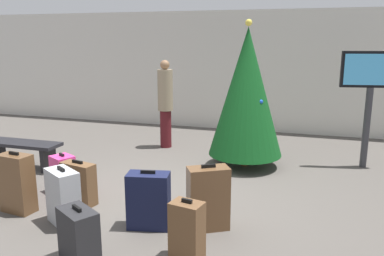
{
  "coord_description": "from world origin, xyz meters",
  "views": [
    {
      "loc": [
        2.15,
        -4.99,
        2.28
      ],
      "look_at": [
        0.36,
        0.85,
        0.9
      ],
      "focal_mm": 36.86,
      "sensor_mm": 36.0,
      "label": 1
    }
  ],
  "objects_px": {
    "flight_info_kiosk": "(371,85)",
    "suitcase_1": "(79,235)",
    "suitcase_3": "(17,183)",
    "holiday_tree": "(247,92)",
    "traveller_0": "(165,102)",
    "suitcase_0": "(149,200)",
    "suitcase_2": "(187,231)",
    "suitcase_7": "(208,198)",
    "waiting_bench": "(21,148)",
    "suitcase_6": "(63,197)",
    "suitcase_4": "(63,174)",
    "suitcase_5": "(79,183)"
  },
  "relations": [
    {
      "from": "flight_info_kiosk",
      "to": "suitcase_1",
      "type": "distance_m",
      "value": 5.46
    },
    {
      "from": "suitcase_3",
      "to": "suitcase_1",
      "type": "bearing_deg",
      "value": -29.22
    },
    {
      "from": "holiday_tree",
      "to": "traveller_0",
      "type": "xyz_separation_m",
      "value": [
        -1.85,
        0.8,
        -0.37
      ]
    },
    {
      "from": "suitcase_0",
      "to": "suitcase_2",
      "type": "xyz_separation_m",
      "value": [
        0.68,
        -0.57,
        -0.03
      ]
    },
    {
      "from": "suitcase_7",
      "to": "suitcase_3",
      "type": "bearing_deg",
      "value": -174.1
    },
    {
      "from": "holiday_tree",
      "to": "suitcase_7",
      "type": "height_order",
      "value": "holiday_tree"
    },
    {
      "from": "suitcase_1",
      "to": "suitcase_3",
      "type": "height_order",
      "value": "suitcase_3"
    },
    {
      "from": "waiting_bench",
      "to": "suitcase_3",
      "type": "distance_m",
      "value": 2.0
    },
    {
      "from": "holiday_tree",
      "to": "suitcase_1",
      "type": "bearing_deg",
      "value": -107.07
    },
    {
      "from": "holiday_tree",
      "to": "suitcase_7",
      "type": "relative_size",
      "value": 3.16
    },
    {
      "from": "suitcase_6",
      "to": "suitcase_3",
      "type": "bearing_deg",
      "value": 170.45
    },
    {
      "from": "holiday_tree",
      "to": "suitcase_0",
      "type": "height_order",
      "value": "holiday_tree"
    },
    {
      "from": "suitcase_1",
      "to": "suitcase_2",
      "type": "xyz_separation_m",
      "value": [
        1.08,
        0.35,
        0.04
      ]
    },
    {
      "from": "suitcase_0",
      "to": "suitcase_3",
      "type": "distance_m",
      "value": 1.87
    },
    {
      "from": "flight_info_kiosk",
      "to": "suitcase_7",
      "type": "height_order",
      "value": "flight_info_kiosk"
    },
    {
      "from": "holiday_tree",
      "to": "suitcase_4",
      "type": "xyz_separation_m",
      "value": [
        -2.42,
        -2.07,
        -1.08
      ]
    },
    {
      "from": "suitcase_3",
      "to": "holiday_tree",
      "type": "bearing_deg",
      "value": 47.71
    },
    {
      "from": "holiday_tree",
      "to": "suitcase_0",
      "type": "bearing_deg",
      "value": -104.75
    },
    {
      "from": "holiday_tree",
      "to": "suitcase_6",
      "type": "distance_m",
      "value": 3.62
    },
    {
      "from": "waiting_bench",
      "to": "suitcase_2",
      "type": "xyz_separation_m",
      "value": [
        3.79,
        -2.04,
        -0.04
      ]
    },
    {
      "from": "flight_info_kiosk",
      "to": "suitcase_4",
      "type": "height_order",
      "value": "flight_info_kiosk"
    },
    {
      "from": "flight_info_kiosk",
      "to": "traveller_0",
      "type": "xyz_separation_m",
      "value": [
        -3.93,
        0.22,
        -0.5
      ]
    },
    {
      "from": "waiting_bench",
      "to": "traveller_0",
      "type": "bearing_deg",
      "value": 46.31
    },
    {
      "from": "holiday_tree",
      "to": "suitcase_0",
      "type": "relative_size",
      "value": 3.55
    },
    {
      "from": "traveller_0",
      "to": "suitcase_3",
      "type": "xyz_separation_m",
      "value": [
        -0.74,
        -3.65,
        -0.59
      ]
    },
    {
      "from": "waiting_bench",
      "to": "suitcase_5",
      "type": "relative_size",
      "value": 2.32
    },
    {
      "from": "flight_info_kiosk",
      "to": "suitcase_4",
      "type": "xyz_separation_m",
      "value": [
        -4.51,
        -2.65,
        -1.21
      ]
    },
    {
      "from": "waiting_bench",
      "to": "suitcase_0",
      "type": "xyz_separation_m",
      "value": [
        3.11,
        -1.47,
        -0.01
      ]
    },
    {
      "from": "suitcase_1",
      "to": "traveller_0",
      "type": "bearing_deg",
      "value": 99.17
    },
    {
      "from": "suitcase_7",
      "to": "waiting_bench",
      "type": "bearing_deg",
      "value": 161.18
    },
    {
      "from": "suitcase_1",
      "to": "suitcase_4",
      "type": "relative_size",
      "value": 1.0
    },
    {
      "from": "suitcase_0",
      "to": "suitcase_2",
      "type": "distance_m",
      "value": 0.88
    },
    {
      "from": "waiting_bench",
      "to": "suitcase_6",
      "type": "height_order",
      "value": "suitcase_6"
    },
    {
      "from": "flight_info_kiosk",
      "to": "suitcase_2",
      "type": "relative_size",
      "value": 3.06
    },
    {
      "from": "waiting_bench",
      "to": "suitcase_2",
      "type": "bearing_deg",
      "value": -28.3
    },
    {
      "from": "suitcase_0",
      "to": "suitcase_6",
      "type": "distance_m",
      "value": 1.08
    },
    {
      "from": "suitcase_2",
      "to": "suitcase_6",
      "type": "relative_size",
      "value": 0.91
    },
    {
      "from": "holiday_tree",
      "to": "suitcase_6",
      "type": "bearing_deg",
      "value": -120.84
    },
    {
      "from": "suitcase_0",
      "to": "suitcase_4",
      "type": "distance_m",
      "value": 1.83
    },
    {
      "from": "suitcase_7",
      "to": "suitcase_1",
      "type": "bearing_deg",
      "value": -135.66
    },
    {
      "from": "suitcase_0",
      "to": "suitcase_5",
      "type": "height_order",
      "value": "suitcase_0"
    },
    {
      "from": "traveller_0",
      "to": "suitcase_1",
      "type": "bearing_deg",
      "value": -80.83
    },
    {
      "from": "suitcase_4",
      "to": "suitcase_5",
      "type": "relative_size",
      "value": 0.96
    },
    {
      "from": "holiday_tree",
      "to": "suitcase_4",
      "type": "bearing_deg",
      "value": -139.56
    },
    {
      "from": "suitcase_7",
      "to": "suitcase_2",
      "type": "bearing_deg",
      "value": -92.65
    },
    {
      "from": "suitcase_0",
      "to": "suitcase_1",
      "type": "height_order",
      "value": "suitcase_0"
    },
    {
      "from": "flight_info_kiosk",
      "to": "traveller_0",
      "type": "height_order",
      "value": "flight_info_kiosk"
    },
    {
      "from": "holiday_tree",
      "to": "suitcase_2",
      "type": "xyz_separation_m",
      "value": [
        -0.05,
        -3.32,
        -1.04
      ]
    },
    {
      "from": "suitcase_0",
      "to": "suitcase_3",
      "type": "bearing_deg",
      "value": -177.07
    },
    {
      "from": "holiday_tree",
      "to": "suitcase_6",
      "type": "relative_size",
      "value": 3.51
    }
  ]
}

